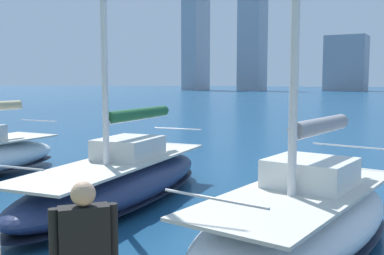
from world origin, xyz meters
The scene contains 3 objects.
sailboat_grey centered at (-2.81, -5.72, 0.68)m, with size 3.39×6.98×9.35m.
sailboat_forest centered at (2.35, -6.66, 0.69)m, with size 3.26×8.44×11.95m.
person_black_shirt centered at (-2.22, -0.36, 1.64)m, with size 0.45×0.50×1.73m.
Camera 1 is at (-5.07, 2.68, 3.24)m, focal length 42.00 mm.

